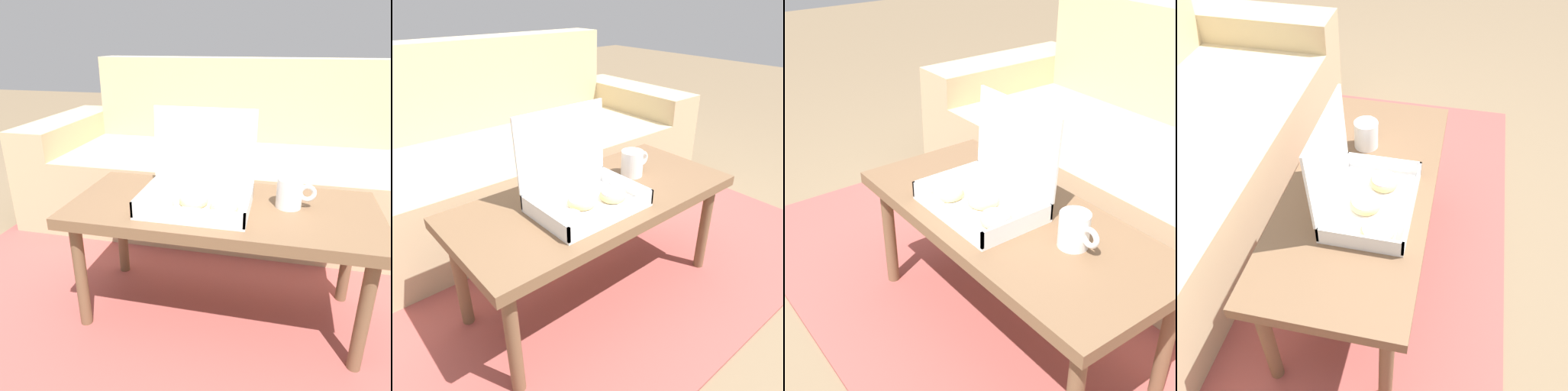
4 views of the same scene
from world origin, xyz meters
TOP-DOWN VIEW (x-y plane):
  - ground_plane at (0.00, 0.00)m, footprint 12.00×12.00m
  - area_rug at (0.00, 0.30)m, footprint 2.55×1.84m
  - couch at (0.00, 0.85)m, footprint 2.43×0.88m
  - coffee_table at (0.00, -0.06)m, footprint 1.07×0.49m
  - pastry_box at (-0.09, -0.09)m, footprint 0.37×0.28m
  - coffee_mug at (0.23, -0.03)m, footprint 0.13×0.09m

SIDE VIEW (x-z plane):
  - ground_plane at x=0.00m, z-range 0.00..0.00m
  - area_rug at x=0.00m, z-range 0.00..0.01m
  - couch at x=0.00m, z-range -0.15..0.75m
  - coffee_table at x=0.00m, z-range 0.18..0.65m
  - coffee_mug at x=0.23m, z-range 0.47..0.57m
  - pastry_box at x=-0.09m, z-range 0.37..0.69m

